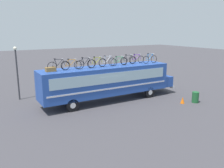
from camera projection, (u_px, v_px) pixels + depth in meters
The scene contains 15 objects.
ground_plane at pixel (107, 101), 21.07m from camera, with size 120.00×120.00×0.00m, color #423F44.
bus at pixel (109, 80), 20.76m from camera, with size 12.98×2.47×3.12m.
luggage_bag_1 at pixel (51, 69), 17.89m from camera, with size 0.75×0.49×0.33m, color olive.
rooftop_bicycle_1 at pixel (59, 66), 18.19m from camera, with size 1.79×0.44×0.97m.
rooftop_bicycle_2 at pixel (72, 65), 18.80m from camera, with size 1.70×0.44×0.88m.
rooftop_bicycle_3 at pixel (85, 64), 19.14m from camera, with size 1.73×0.44×0.96m.
rooftop_bicycle_4 at pixel (97, 63), 19.82m from camera, with size 1.70×0.44×0.93m.
rooftop_bicycle_5 at pixel (107, 62), 20.45m from camera, with size 1.67×0.44×0.95m.
rooftop_bicycle_6 at pixel (119, 61), 20.83m from camera, with size 1.74×0.44×0.86m.
rooftop_bicycle_7 at pixel (128, 60), 21.62m from camera, with size 1.74×0.44×0.92m.
rooftop_bicycle_8 at pixel (136, 59), 22.28m from camera, with size 1.70×0.44×0.91m.
rooftop_bicycle_9 at pixel (150, 59), 22.27m from camera, with size 1.68×0.44×0.96m.
trash_bin at pixel (195, 97), 20.53m from camera, with size 0.58×0.58×0.94m, color #1E592D.
traffic_cone at pixel (183, 100), 20.31m from camera, with size 0.35×0.35×0.58m, color orange.
street_lamp at pixel (17, 69), 20.87m from camera, with size 0.31×0.31×4.80m.
Camera 1 is at (-9.83, -17.64, 6.23)m, focal length 37.71 mm.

